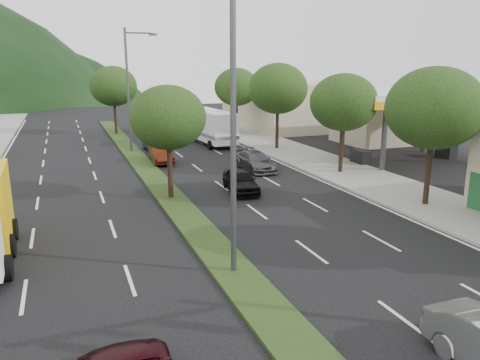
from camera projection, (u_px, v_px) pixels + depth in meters
name	position (u px, v px, depth m)	size (l,w,h in m)	color
sidewalk_right	(310.00, 159.00, 36.16)	(5.00, 90.00, 0.15)	gray
median	(141.00, 163.00, 34.58)	(1.60, 56.00, 0.12)	#1E3112
gas_canopy	(410.00, 99.00, 34.58)	(12.20, 8.20, 5.25)	silver
bldg_right_far	(284.00, 104.00, 55.22)	(10.00, 16.00, 5.20)	beige
tree_r_b	(434.00, 108.00, 23.00)	(4.80, 4.80, 6.94)	black
tree_r_c	(344.00, 102.00, 30.33)	(4.40, 4.40, 6.48)	black
tree_r_d	(278.00, 89.00, 39.30)	(5.00, 5.00, 7.17)	black
tree_r_e	(237.00, 87.00, 48.45)	(4.60, 4.60, 6.71)	black
tree_med_near	(168.00, 118.00, 24.46)	(4.00, 4.00, 6.02)	black
tree_med_far	(113.00, 86.00, 47.92)	(4.80, 4.80, 6.94)	black
streetlight_near	(239.00, 113.00, 15.17)	(2.60, 0.25, 10.00)	#47494C
streetlight_mid	(130.00, 84.00, 37.87)	(2.60, 0.25, 10.00)	#47494C
car_queue_a	(241.00, 181.00, 26.81)	(1.56, 3.87, 1.32)	black
car_queue_b	(255.00, 161.00, 32.39)	(1.80, 4.44, 1.29)	#454549
car_queue_c	(161.00, 153.00, 34.99)	(1.43, 4.12, 1.36)	#4B1A0C
car_queue_d	(172.00, 133.00, 45.14)	(2.30, 5.00, 1.39)	black
car_queue_e	(156.00, 142.00, 39.73)	(1.70, 4.21, 1.44)	#535358
motorhome	(210.00, 126.00, 43.09)	(2.99, 8.16, 3.07)	silver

